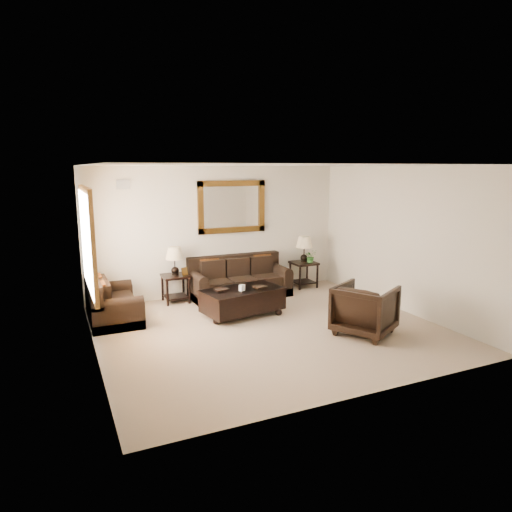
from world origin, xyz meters
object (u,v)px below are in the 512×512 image
end_table_right (304,254)px  coffee_table (243,299)px  sofa (239,282)px  end_table_left (175,266)px  loveseat (111,305)px  armchair (365,307)px

end_table_right → coffee_table: end_table_right is taller
end_table_right → coffee_table: size_ratio=0.74×
sofa → end_table_left: bearing=175.2°
sofa → coffee_table: size_ratio=1.31×
loveseat → armchair: (3.68, -2.36, 0.15)m
end_table_left → end_table_right: end_table_right is taller
sofa → armchair: armchair is taller
coffee_table → armchair: size_ratio=1.75×
loveseat → armchair: 4.37m
end_table_right → armchair: (-0.61, -3.01, -0.31)m
loveseat → end_table_left: (1.34, 0.66, 0.44)m
loveseat → coffee_table: size_ratio=0.91×
coffee_table → armchair: 2.23m
sofa → end_table_left: (-1.33, 0.11, 0.43)m
end_table_right → armchair: bearing=-101.4°
end_table_left → end_table_right: size_ratio=0.97×
sofa → loveseat: bearing=-168.4°
end_table_right → loveseat: bearing=-171.4°
coffee_table → sofa: bearing=60.1°
loveseat → end_table_right: end_table_right is taller
loveseat → end_table_right: 4.36m
loveseat → sofa: bearing=-78.4°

